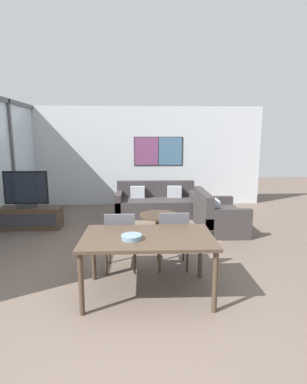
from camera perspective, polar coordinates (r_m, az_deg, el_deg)
The scene contains 12 objects.
ground_plane at distance 3.21m, azimuth -3.25°, elevation -26.66°, with size 24.00×24.00×0.00m, color brown.
wall_back at distance 8.66m, azimuth -2.51°, elevation 6.82°, with size 6.97×0.09×2.80m.
area_rug at distance 6.40m, azimuth 1.04°, elevation -7.20°, with size 2.29×1.74×0.01m.
tv_console at distance 6.99m, azimuth -22.77°, elevation -4.55°, with size 1.40×0.44×0.47m.
television at distance 6.87m, azimuth -23.12°, elevation 0.40°, with size 0.92×0.20×0.77m.
sofa_main at distance 7.57m, azimuth 0.50°, elevation -2.32°, with size 1.99×0.89×0.83m.
sofa_side at distance 6.48m, azimuth 11.81°, elevation -4.72°, with size 0.89×1.39×0.83m.
coffee_table at distance 6.33m, azimuth 1.05°, elevation -4.99°, with size 0.82×0.82×0.34m.
dining_table at distance 3.68m, azimuth -1.09°, elevation -9.45°, with size 1.59×0.96×0.76m.
dining_chair_left at distance 4.40m, azimuth -6.30°, elevation -8.59°, with size 0.46×0.46×0.89m.
dining_chair_centre at distance 4.44m, azimuth 3.71°, elevation -8.36°, with size 0.46×0.46×0.89m.
fruit_bowl at distance 3.53m, azimuth -4.20°, elevation -8.49°, with size 0.24×0.24×0.06m.
Camera 1 is at (0.06, -2.56, 1.93)m, focal length 28.00 mm.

